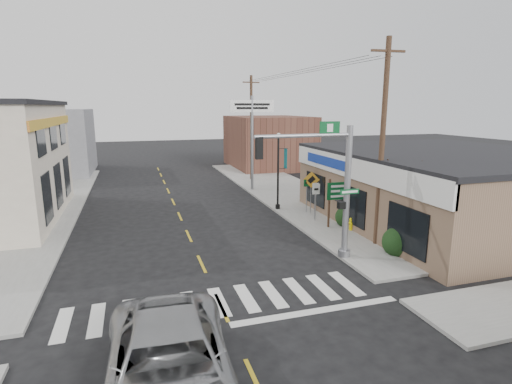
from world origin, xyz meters
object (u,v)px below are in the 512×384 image
object	(u,v)px
lamp_post	(279,165)
bare_tree	(405,167)
fire_hydrant	(351,223)
utility_pole_near	(382,143)
utility_pole_far	(251,127)
traffic_signal_pole	(333,179)
suv	(170,369)
dance_center_sign	(252,120)
guide_sign	(340,196)

from	to	relation	value
lamp_post	bare_tree	bearing A→B (deg)	-85.19
fire_hydrant	bare_tree	world-z (taller)	bare_tree
utility_pole_near	utility_pole_far	xyz separation A→B (m)	(-0.74, 18.79, -0.19)
lamp_post	traffic_signal_pole	bearing A→B (deg)	-111.75
utility_pole_near	lamp_post	bearing A→B (deg)	109.07
suv	utility_pole_far	size ratio (longest dim) A/B	0.69
utility_pole_near	bare_tree	bearing A→B (deg)	-21.93
bare_tree	dance_center_sign	bearing A→B (deg)	101.55
fire_hydrant	lamp_post	world-z (taller)	lamp_post
guide_sign	lamp_post	xyz separation A→B (m)	(-1.84, 4.68, 1.10)
dance_center_sign	bare_tree	distance (m)	15.11
utility_pole_near	guide_sign	bearing A→B (deg)	99.60
suv	guide_sign	size ratio (longest dim) A/B	2.36
traffic_signal_pole	utility_pole_far	world-z (taller)	utility_pole_far
traffic_signal_pole	utility_pole_near	bearing A→B (deg)	16.98
suv	guide_sign	world-z (taller)	guide_sign
suv	traffic_signal_pole	bearing A→B (deg)	44.65
lamp_post	dance_center_sign	size ratio (longest dim) A/B	0.67
suv	utility_pole_near	bearing A→B (deg)	39.24
suv	dance_center_sign	world-z (taller)	dance_center_sign
guide_sign	bare_tree	distance (m)	4.31
fire_hydrant	bare_tree	bearing A→B (deg)	-69.07
traffic_signal_pole	lamp_post	size ratio (longest dim) A/B	1.21
utility_pole_far	fire_hydrant	bearing A→B (deg)	-95.60
lamp_post	utility_pole_far	size ratio (longest dim) A/B	0.53
fire_hydrant	utility_pole_near	world-z (taller)	utility_pole_near
bare_tree	suv	bearing A→B (deg)	-147.67
lamp_post	dance_center_sign	bearing A→B (deg)	72.60
fire_hydrant	suv	bearing A→B (deg)	-136.45
guide_sign	dance_center_sign	distance (m)	11.89
fire_hydrant	traffic_signal_pole	bearing A→B (deg)	-132.29
suv	fire_hydrant	distance (m)	14.56
fire_hydrant	lamp_post	size ratio (longest dim) A/B	0.14
suv	utility_pole_far	distance (m)	28.63
dance_center_sign	utility_pole_near	distance (m)	14.41
traffic_signal_pole	bare_tree	size ratio (longest dim) A/B	1.23
utility_pole_far	suv	bearing A→B (deg)	-118.33
bare_tree	guide_sign	bearing A→B (deg)	110.26
traffic_signal_pole	utility_pole_far	xyz separation A→B (m)	(2.30, 19.84, 1.18)
suv	guide_sign	distance (m)	15.00
bare_tree	utility_pole_near	xyz separation A→B (m)	(-0.98, 0.46, 1.11)
lamp_post	guide_sign	bearing A→B (deg)	-84.68
guide_sign	fire_hydrant	xyz separation A→B (m)	(0.28, -0.85, -1.37)
suv	bare_tree	world-z (taller)	bare_tree
lamp_post	bare_tree	size ratio (longest dim) A/B	1.02
fire_hydrant	utility_pole_near	size ratio (longest dim) A/B	0.07
utility_pole_far	utility_pole_near	bearing A→B (deg)	-95.72
fire_hydrant	bare_tree	distance (m)	4.48
suv	utility_pole_near	distance (m)	13.80
utility_pole_near	fire_hydrant	bearing A→B (deg)	94.83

